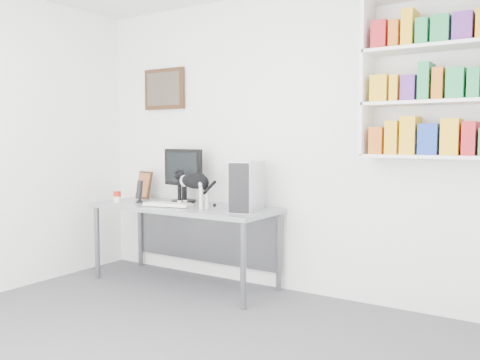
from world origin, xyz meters
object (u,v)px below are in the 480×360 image
at_px(monitor, 183,175).
at_px(keyboard, 168,205).
at_px(leaning_print, 144,184).
at_px(cat, 194,190).
at_px(soup_can, 117,197).
at_px(speaker, 139,191).
at_px(pc_tower, 247,186).
at_px(desk, 184,245).
at_px(bookshelf, 433,75).

bearing_deg(monitor, keyboard, -67.31).
height_order(leaning_print, cat, cat).
bearing_deg(leaning_print, soup_can, -73.93).
relative_size(speaker, leaning_print, 0.78).
height_order(monitor, keyboard, monitor).
distance_m(speaker, cat, 0.68).
relative_size(monitor, pc_tower, 1.25).
bearing_deg(speaker, monitor, 57.52).
relative_size(soup_can, cat, 0.20).
bearing_deg(desk, bookshelf, 6.34).
relative_size(leaning_print, cat, 0.55).
distance_m(bookshelf, leaning_print, 3.04).
distance_m(bookshelf, soup_can, 3.09).
xyz_separation_m(pc_tower, leaning_print, (-1.41, 0.20, -0.07)).
xyz_separation_m(keyboard, cat, (0.26, 0.05, 0.15)).
distance_m(desk, pc_tower, 0.91).
relative_size(bookshelf, pc_tower, 2.88).
bearing_deg(desk, cat, -23.74).
height_order(keyboard, speaker, speaker).
height_order(desk, soup_can, soup_can).
distance_m(desk, monitor, 0.70).
bearing_deg(bookshelf, pc_tower, -172.13).
distance_m(keyboard, cat, 0.30).
height_order(desk, monitor, monitor).
bearing_deg(cat, pc_tower, 28.34).
xyz_separation_m(bookshelf, cat, (-1.98, -0.32, -0.93)).
distance_m(keyboard, soup_can, 0.64).
bearing_deg(speaker, desk, 26.74).
bearing_deg(bookshelf, soup_can, -172.27).
distance_m(leaning_print, cat, 0.95).
distance_m(pc_tower, soup_can, 1.42).
bearing_deg(monitor, desk, -42.63).
distance_m(speaker, soup_can, 0.24).
bearing_deg(speaker, soup_can, -139.98).
relative_size(monitor, speaker, 2.34).
xyz_separation_m(desk, keyboard, (-0.08, -0.13, 0.40)).
bearing_deg(leaning_print, pc_tower, 7.41).
relative_size(bookshelf, soup_can, 11.39).
height_order(keyboard, cat, cat).
bearing_deg(bookshelf, cat, -170.97).
distance_m(pc_tower, speaker, 1.19).
bearing_deg(soup_can, monitor, 32.70).
bearing_deg(cat, leaning_print, 176.87).
height_order(desk, leaning_print, leaning_print).
xyz_separation_m(soup_can, cat, (0.90, 0.08, 0.11)).
bearing_deg(monitor, leaning_print, -174.99).
bearing_deg(keyboard, leaning_print, 138.49).
bearing_deg(desk, keyboard, -121.02).
height_order(leaning_print, soup_can, leaning_print).
relative_size(keyboard, leaning_print, 1.50).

